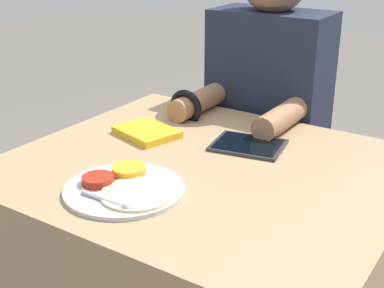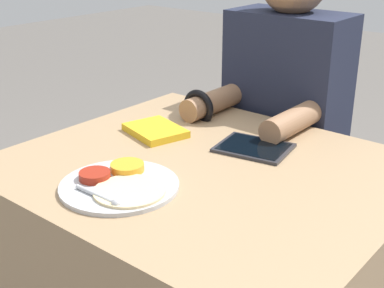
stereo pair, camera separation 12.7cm
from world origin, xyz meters
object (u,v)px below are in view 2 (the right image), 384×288
thali_tray (119,184)px  tablet_device (254,148)px  red_notebook (155,131)px  person_diner (282,148)px

thali_tray → tablet_device: size_ratio=1.29×
thali_tray → red_notebook: size_ratio=1.38×
red_notebook → tablet_device: (0.27, 0.08, -0.00)m
thali_tray → person_diner: bearing=91.2°
thali_tray → tablet_device: (0.11, 0.38, -0.00)m
person_diner → thali_tray: bearing=-88.8°
red_notebook → tablet_device: 0.29m
tablet_device → person_diner: bearing=108.7°
red_notebook → thali_tray: bearing=-60.5°
tablet_device → red_notebook: bearing=-163.2°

